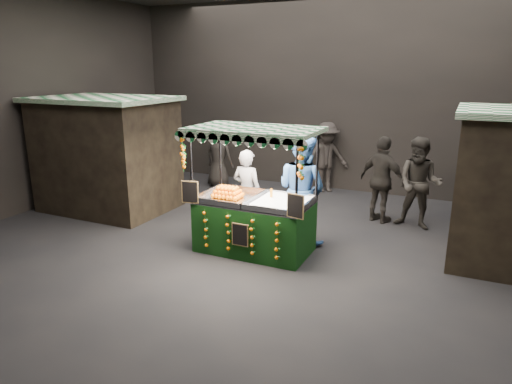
% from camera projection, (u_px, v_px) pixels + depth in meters
% --- Properties ---
extents(ground, '(12.00, 12.00, 0.00)m').
position_uv_depth(ground, '(263.00, 254.00, 8.20)').
color(ground, black).
rests_on(ground, ground).
extents(market_hall, '(12.10, 10.10, 5.05)m').
position_uv_depth(market_hall, '(264.00, 58.00, 7.29)').
color(market_hall, black).
rests_on(market_hall, ground).
extents(neighbour_stall_left, '(3.00, 2.20, 2.60)m').
position_uv_depth(neighbour_stall_left, '(107.00, 154.00, 10.51)').
color(neighbour_stall_left, black).
rests_on(neighbour_stall_left, ground).
extents(juice_stall, '(2.32, 1.37, 2.25)m').
position_uv_depth(juice_stall, '(254.00, 215.00, 8.14)').
color(juice_stall, black).
rests_on(juice_stall, ground).
extents(vendor_grey, '(0.65, 0.45, 1.70)m').
position_uv_depth(vendor_grey, '(247.00, 192.00, 9.04)').
color(vendor_grey, slate).
rests_on(vendor_grey, ground).
extents(vendor_blue, '(1.20, 1.06, 2.07)m').
position_uv_depth(vendor_blue, '(301.00, 189.00, 8.53)').
color(vendor_blue, '#294E85').
rests_on(vendor_blue, ground).
extents(shopper_0, '(0.72, 0.56, 1.76)m').
position_uv_depth(shopper_0, '(152.00, 167.00, 11.16)').
color(shopper_0, black).
rests_on(shopper_0, ground).
extents(shopper_1, '(1.01, 0.83, 1.90)m').
position_uv_depth(shopper_1, '(419.00, 184.00, 9.28)').
color(shopper_1, '#2C2924').
rests_on(shopper_1, ground).
extents(shopper_2, '(1.18, 0.87, 1.85)m').
position_uv_depth(shopper_2, '(382.00, 180.00, 9.66)').
color(shopper_2, '#272420').
rests_on(shopper_2, ground).
extents(shopper_3, '(1.37, 1.28, 1.86)m').
position_uv_depth(shopper_3, '(326.00, 157.00, 12.06)').
color(shopper_3, '#2B2623').
rests_on(shopper_3, ground).
extents(shopper_4, '(0.87, 0.60, 1.70)m').
position_uv_depth(shopper_4, '(219.00, 156.00, 12.57)').
color(shopper_4, black).
rests_on(shopper_4, ground).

